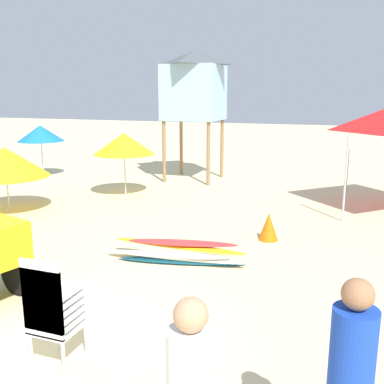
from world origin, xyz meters
The scene contains 8 objects.
stacked_plastic_chairs centered at (1.00, -0.20, 0.74)m, with size 0.48×0.48×1.29m.
surfboard_pile centered at (1.13, 3.13, 0.20)m, with size 2.60×0.91×0.40m.
lifeguard_near_left centered at (4.01, -0.73, 0.99)m, with size 0.32×0.32×1.72m.
lifeguard_tower centered at (-1.28, 10.56, 3.19)m, with size 1.98×1.98×4.31m.
beach_umbrella_left centered at (-6.57, 9.18, 1.56)m, with size 1.62×1.62×1.84m.
beach_umbrella_mid centered at (-4.23, 4.89, 1.27)m, with size 2.13×2.13×1.65m.
beach_umbrella_far centered at (-2.33, 7.55, 1.53)m, with size 1.76×1.76×1.84m.
traffic_cone_near centered at (2.39, 4.94, 0.28)m, with size 0.40×0.40×0.57m, color orange.
Camera 1 is at (3.91, -3.73, 2.95)m, focal length 41.35 mm.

